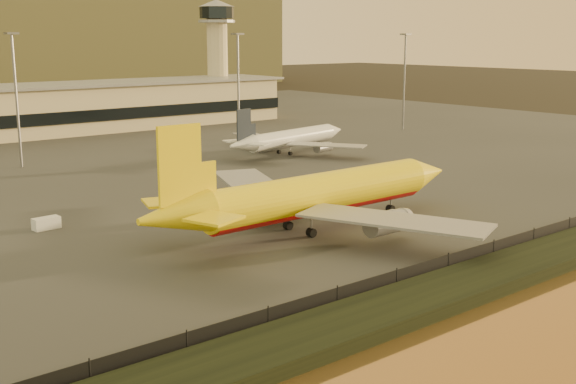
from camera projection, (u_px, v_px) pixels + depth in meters
name	position (u px, v px, depth m)	size (l,w,h in m)	color
ground	(348.00, 252.00, 84.77)	(900.00, 900.00, 0.00)	black
embankment	(467.00, 284.00, 71.78)	(320.00, 7.00, 1.40)	black
tarmac	(44.00, 153.00, 156.55)	(320.00, 220.00, 0.20)	#2D2D2D
perimeter_fence	(436.00, 268.00, 74.67)	(300.00, 0.05, 2.20)	black
control_tower	(217.00, 47.00, 222.60)	(11.20, 11.20, 35.50)	#C8B58B
apron_light_masts	(147.00, 82.00, 147.44)	(152.20, 12.20, 25.40)	slate
dhl_cargo_jet	(316.00, 195.00, 92.96)	(50.89, 50.06, 15.26)	yellow
white_narrowbody_jet	(290.00, 139.00, 154.59)	(36.84, 35.45, 10.63)	silver
gse_vehicle_yellow	(308.00, 182.00, 120.71)	(3.47, 1.56, 1.56)	yellow
gse_vehicle_white	(46.00, 223.00, 94.01)	(3.45, 1.55, 1.55)	silver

